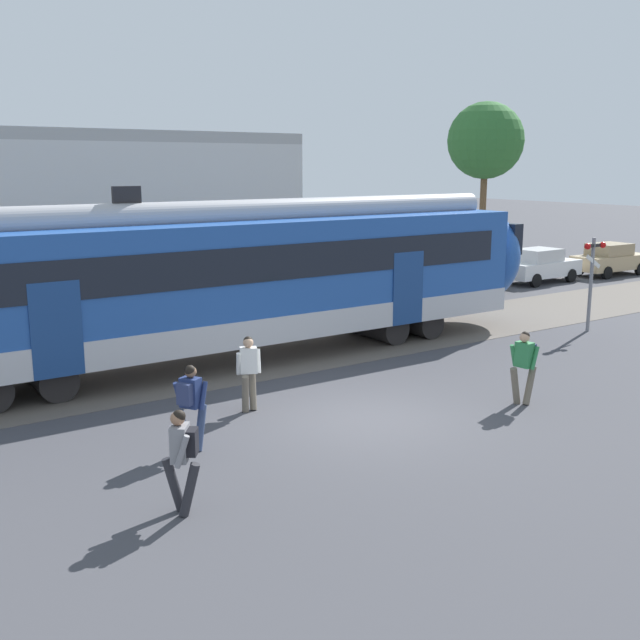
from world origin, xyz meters
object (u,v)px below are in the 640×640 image
at_px(parked_car_black, 461,275).
at_px(parked_car_white, 539,265).
at_px(pedestrian_green, 524,361).
at_px(pedestrian_grey, 182,452).
at_px(crossing_signal, 592,269).
at_px(parked_car_tan, 610,259).
at_px(pedestrian_white, 249,368).
at_px(pedestrian_navy, 190,401).

distance_m(parked_car_black, parked_car_white, 5.11).
bearing_deg(parked_car_white, parked_car_black, -177.54).
bearing_deg(parked_car_white, pedestrian_green, -141.18).
xyz_separation_m(pedestrian_grey, pedestrian_green, (8.46, 0.74, 0.00)).
bearing_deg(crossing_signal, parked_car_white, 48.50).
bearing_deg(crossing_signal, parked_car_black, 77.44).
xyz_separation_m(parked_car_tan, crossing_signal, (-11.43, -7.28, 1.23)).
relative_size(pedestrian_grey, pedestrian_white, 1.00).
xyz_separation_m(parked_car_black, crossing_signal, (-1.65, -7.42, 1.23)).
relative_size(pedestrian_navy, pedestrian_green, 1.00).
relative_size(pedestrian_grey, parked_car_white, 0.41).
height_order(pedestrian_white, parked_car_white, pedestrian_white).
height_order(parked_car_black, crossing_signal, crossing_signal).
height_order(parked_car_white, crossing_signal, crossing_signal).
xyz_separation_m(pedestrian_navy, pedestrian_white, (2.02, 1.46, -0.03)).
xyz_separation_m(pedestrian_navy, parked_car_white, (21.61, 10.00, -0.21)).
distance_m(parked_car_white, crossing_signal, 10.27).
xyz_separation_m(pedestrian_white, pedestrian_green, (5.28, -2.98, 0.03)).
xyz_separation_m(parked_car_black, parked_car_white, (5.10, 0.22, 0.00)).
relative_size(pedestrian_white, crossing_signal, 0.56).
xyz_separation_m(pedestrian_grey, parked_car_black, (17.67, 12.03, -0.21)).
bearing_deg(parked_car_white, parked_car_tan, -4.41).
bearing_deg(pedestrian_grey, parked_car_tan, 23.42).
height_order(pedestrian_grey, parked_car_tan, pedestrian_grey).
distance_m(pedestrian_grey, pedestrian_green, 8.49).
relative_size(parked_car_black, crossing_signal, 1.36).
distance_m(parked_car_tan, crossing_signal, 13.61).
height_order(pedestrian_grey, parked_car_white, pedestrian_grey).
height_order(pedestrian_white, parked_car_tan, pedestrian_white).
bearing_deg(pedestrian_green, pedestrian_grey, -175.03).
bearing_deg(parked_car_white, pedestrian_navy, -155.17).
distance_m(pedestrian_grey, parked_car_black, 21.38).
relative_size(pedestrian_white, parked_car_tan, 0.41).
height_order(pedestrian_grey, pedestrian_white, same).
relative_size(pedestrian_white, parked_car_white, 0.41).
distance_m(pedestrian_grey, pedestrian_navy, 2.53).
distance_m(pedestrian_navy, pedestrian_white, 2.49).
bearing_deg(parked_car_tan, parked_car_black, 179.17).
bearing_deg(parked_car_white, crossing_signal, -131.50).
relative_size(pedestrian_green, parked_car_tan, 0.41).
bearing_deg(parked_car_black, pedestrian_white, -150.14).
height_order(pedestrian_grey, pedestrian_navy, same).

